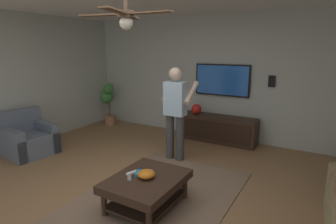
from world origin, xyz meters
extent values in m
plane|color=olive|center=(0.00, 0.00, 0.00)|extent=(7.68, 7.68, 0.00)
cube|color=#B2B7AD|center=(3.09, 0.00, 1.32)|extent=(0.10, 6.60, 2.64)
cube|color=#7A604C|center=(0.12, -0.26, 0.01)|extent=(2.77, 1.84, 0.01)
cube|color=slate|center=(0.27, 2.65, 0.20)|extent=(0.89, 0.89, 0.40)
cube|color=slate|center=(0.31, 2.97, 0.61)|extent=(0.82, 0.27, 0.42)
cube|color=slate|center=(-0.04, 2.69, 0.28)|extent=(0.25, 0.81, 0.56)
cube|color=slate|center=(0.59, 2.61, 0.28)|extent=(0.25, 0.81, 0.56)
cube|color=#332116|center=(-0.08, -0.26, 0.35)|extent=(1.00, 0.80, 0.10)
cylinder|color=#332116|center=(0.34, -0.58, 0.15)|extent=(0.07, 0.07, 0.30)
cylinder|color=#332116|center=(0.34, 0.06, 0.15)|extent=(0.07, 0.07, 0.30)
cylinder|color=#332116|center=(-0.50, -0.58, 0.15)|extent=(0.07, 0.07, 0.30)
cylinder|color=#332116|center=(-0.50, 0.06, 0.15)|extent=(0.07, 0.07, 0.30)
cube|color=black|center=(-0.08, -0.26, 0.10)|extent=(0.88, 0.68, 0.03)
cube|color=#332116|center=(2.76, -0.10, 0.28)|extent=(0.44, 1.70, 0.55)
cube|color=black|center=(2.54, -0.10, 0.28)|extent=(0.01, 1.56, 0.39)
cube|color=black|center=(3.00, -0.10, 1.29)|extent=(0.05, 1.19, 0.67)
cube|color=blue|center=(2.98, -0.10, 1.29)|extent=(0.01, 1.13, 0.61)
cylinder|color=#3F3F3F|center=(1.44, 0.07, 0.41)|extent=(0.14, 0.14, 0.82)
cylinder|color=#3F3F3F|center=(1.43, 0.27, 0.41)|extent=(0.14, 0.14, 0.82)
cube|color=silver|center=(1.43, 0.17, 1.11)|extent=(0.23, 0.37, 0.58)
sphere|color=beige|center=(1.43, 0.17, 1.53)|extent=(0.22, 0.22, 0.22)
cylinder|color=beige|center=(1.62, -0.04, 1.20)|extent=(0.48, 0.10, 0.37)
cylinder|color=beige|center=(1.61, 0.40, 1.20)|extent=(0.48, 0.10, 0.37)
cube|color=white|center=(1.81, 0.18, 1.10)|extent=(0.04, 0.05, 0.16)
cylinder|color=#9E6B4C|center=(2.59, 2.75, 0.12)|extent=(0.29, 0.29, 0.25)
cylinder|color=brown|center=(2.59, 2.75, 0.45)|extent=(0.04, 0.04, 0.40)
sphere|color=#3D7F38|center=(2.55, 2.79, 0.73)|extent=(0.32, 0.32, 0.32)
sphere|color=#3D7F38|center=(2.53, 2.81, 0.73)|extent=(0.21, 0.21, 0.21)
sphere|color=#3D7F38|center=(2.52, 2.69, 0.97)|extent=(0.26, 0.26, 0.26)
sphere|color=#3D7F38|center=(2.58, 2.82, 0.79)|extent=(0.30, 0.30, 0.30)
ellipsoid|color=orange|center=(-0.08, -0.27, 0.45)|extent=(0.21, 0.21, 0.10)
cube|color=white|center=(-0.09, -0.04, 0.41)|extent=(0.16, 0.09, 0.02)
cube|color=black|center=(0.04, -0.12, 0.41)|extent=(0.13, 0.14, 0.02)
cube|color=slate|center=(-0.22, -0.11, 0.41)|extent=(0.14, 0.13, 0.02)
cube|color=teal|center=(-0.03, -0.19, 0.42)|extent=(0.25, 0.27, 0.04)
sphere|color=red|center=(2.73, 0.36, 0.66)|extent=(0.22, 0.22, 0.22)
cube|color=black|center=(3.01, -1.10, 1.32)|extent=(0.06, 0.12, 0.22)
cube|color=black|center=(3.01, 1.00, 1.38)|extent=(0.06, 0.12, 0.22)
cylinder|color=#4C3828|center=(0.04, 0.07, 2.48)|extent=(0.04, 0.04, 0.28)
cylinder|color=#4C3828|center=(0.04, 0.07, 2.34)|extent=(0.20, 0.20, 0.08)
sphere|color=silver|center=(0.04, 0.07, 2.24)|extent=(0.16, 0.16, 0.16)
cube|color=brown|center=(0.33, 0.21, 2.34)|extent=(0.56, 0.35, 0.02)
cube|color=brown|center=(-0.03, 0.38, 2.34)|extent=(0.24, 0.57, 0.02)
cube|color=brown|center=(-0.26, -0.03, 2.34)|extent=(0.57, 0.29, 0.02)
cube|color=brown|center=(0.06, -0.25, 2.34)|extent=(0.15, 0.57, 0.02)
camera|label=1|loc=(-2.63, -2.06, 1.95)|focal=29.39mm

